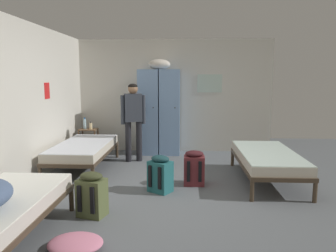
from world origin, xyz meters
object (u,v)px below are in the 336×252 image
person_traveler (133,115)px  backpack_maroon (194,168)px  bed_left_rear (84,149)px  backpack_teal (161,174)px  clothes_pile_pink (75,244)px  water_bottle (85,124)px  backpack_olive (92,195)px  bed_right (267,158)px  locker_bank (159,110)px  lotion_bottle (91,126)px  shelf_unit (89,139)px

person_traveler → backpack_maroon: (1.18, -1.42, -0.68)m
bed_left_rear → backpack_teal: bearing=-37.0°
bed_left_rear → clothes_pile_pink: 2.95m
water_bottle → bed_left_rear: bearing=-74.2°
bed_left_rear → backpack_olive: (0.73, -2.02, -0.12)m
person_traveler → backpack_olive: person_traveler is taller
bed_right → water_bottle: size_ratio=7.71×
bed_right → bed_left_rear: same height
person_traveler → bed_left_rear: bearing=-142.6°
backpack_olive → clothes_pile_pink: bearing=-86.2°
backpack_maroon → clothes_pile_pink: size_ratio=1.01×
locker_bank → backpack_teal: 2.59m
water_bottle → lotion_bottle: size_ratio=1.45×
shelf_unit → lotion_bottle: (0.07, -0.04, 0.30)m
water_bottle → person_traveler: bearing=-25.0°
bed_right → backpack_teal: size_ratio=3.45×
lotion_bottle → bed_right: bearing=-26.1°
bed_right → shelf_unit: bearing=153.8°
water_bottle → backpack_teal: 2.97m
water_bottle → lotion_bottle: bearing=-21.8°
shelf_unit → person_traveler: bearing=-25.8°
bed_right → bed_left_rear: size_ratio=1.00×
locker_bank → shelf_unit: bearing=-172.5°
person_traveler → water_bottle: 1.30m
shelf_unit → water_bottle: size_ratio=2.31×
locker_bank → water_bottle: size_ratio=8.40×
locker_bank → shelf_unit: (-1.54, -0.20, -0.62)m
backpack_teal → person_traveler: bearing=110.9°
bed_left_rear → bed_right: bearing=-9.6°
bed_right → lotion_bottle: size_ratio=11.20×
shelf_unit → bed_right: 3.83m
backpack_olive → shelf_unit: bearing=107.2°
shelf_unit → backpack_olive: shelf_unit is taller
backpack_maroon → backpack_teal: (-0.50, -0.34, 0.00)m
clothes_pile_pink → person_traveler: bearing=89.3°
locker_bank → person_traveler: bearing=-122.8°
shelf_unit → person_traveler: (1.08, -0.52, 0.60)m
shelf_unit → clothes_pile_pink: 4.12m
backpack_teal → shelf_unit: bearing=127.5°
bed_left_rear → person_traveler: size_ratio=1.22×
bed_right → bed_left_rear: 3.24m
lotion_bottle → backpack_teal: (1.68, -2.24, -0.39)m
locker_bank → backpack_teal: size_ratio=3.76×
locker_bank → backpack_maroon: bearing=-71.6°
bed_right → person_traveler: (-2.37, 1.17, 0.56)m
water_bottle → backpack_teal: water_bottle is taller
locker_bank → backpack_maroon: 2.36m
locker_bank → lotion_bottle: (-1.47, -0.24, -0.32)m
bed_right → water_bottle: 3.93m
backpack_olive → backpack_maroon: bearing=44.2°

